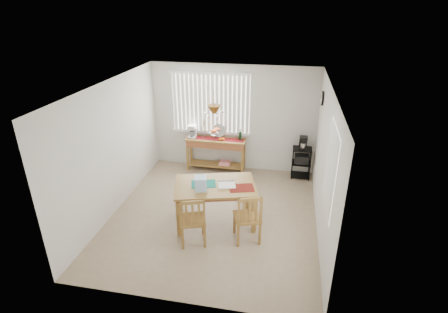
% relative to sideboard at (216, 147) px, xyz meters
% --- Properties ---
extents(ground, '(4.00, 4.50, 0.01)m').
position_rel_sideboard_xyz_m(ground, '(0.38, -2.02, -0.62)').
color(ground, gray).
extents(room_shell, '(4.20, 4.70, 2.70)m').
position_rel_sideboard_xyz_m(room_shell, '(0.38, -2.01, 1.07)').
color(room_shell, silver).
rests_on(room_shell, ground).
extents(sideboard, '(1.47, 0.41, 0.83)m').
position_rel_sideboard_xyz_m(sideboard, '(0.00, 0.00, 0.00)').
color(sideboard, olive).
rests_on(sideboard, ground).
extents(sideboard_items, '(1.39, 0.34, 0.63)m').
position_rel_sideboard_xyz_m(sideboard_items, '(-0.25, 0.01, 0.34)').
color(sideboard_items, maroon).
rests_on(sideboard_items, sideboard).
extents(wire_cart, '(0.44, 0.35, 0.75)m').
position_rel_sideboard_xyz_m(wire_cart, '(2.08, -0.03, -0.17)').
color(wire_cart, black).
rests_on(wire_cart, ground).
extents(cart_items, '(0.18, 0.21, 0.31)m').
position_rel_sideboard_xyz_m(cart_items, '(2.08, -0.02, 0.27)').
color(cart_items, black).
rests_on(cart_items, wire_cart).
extents(dining_table, '(1.69, 1.31, 0.80)m').
position_rel_sideboard_xyz_m(dining_table, '(0.45, -2.21, 0.09)').
color(dining_table, olive).
rests_on(dining_table, ground).
extents(table_items, '(1.24, 0.56, 0.25)m').
position_rel_sideboard_xyz_m(table_items, '(0.34, -2.37, 0.27)').
color(table_items, '#167D6D').
rests_on(table_items, dining_table).
extents(chair_left, '(0.56, 0.56, 0.95)m').
position_rel_sideboard_xyz_m(chair_left, '(0.21, -2.94, -0.15)').
color(chair_left, olive).
rests_on(chair_left, ground).
extents(chair_right, '(0.57, 0.57, 0.97)m').
position_rel_sideboard_xyz_m(chair_right, '(1.13, -2.69, -0.14)').
color(chair_right, olive).
rests_on(chair_right, ground).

